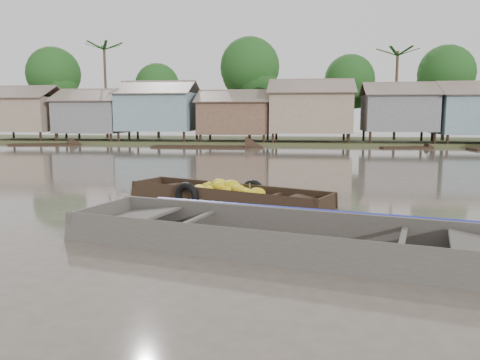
# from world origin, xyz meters

# --- Properties ---
(ground) EXTENTS (120.00, 120.00, 0.00)m
(ground) POSITION_xyz_m (0.00, 0.00, 0.00)
(ground) COLOR #50473E
(ground) RESTS_ON ground
(riverbank) EXTENTS (120.00, 12.47, 10.22)m
(riverbank) POSITION_xyz_m (3.03, 31.86, 3.07)
(riverbank) COLOR #384723
(riverbank) RESTS_ON ground
(banana_boat) EXTENTS (6.16, 3.79, 0.85)m
(banana_boat) POSITION_xyz_m (-0.23, 2.91, 0.19)
(banana_boat) COLOR black
(banana_boat) RESTS_ON ground
(viewer_boat) EXTENTS (8.75, 4.21, 0.68)m
(viewer_boat) POSITION_xyz_m (1.79, -1.64, 0.08)
(viewer_boat) COLOR #3E3A35
(viewer_boat) RESTS_ON ground
(distant_boats) EXTENTS (49.63, 14.00, 1.38)m
(distant_boats) POSITION_xyz_m (11.94, 24.20, 0.23)
(distant_boats) COLOR black
(distant_boats) RESTS_ON ground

